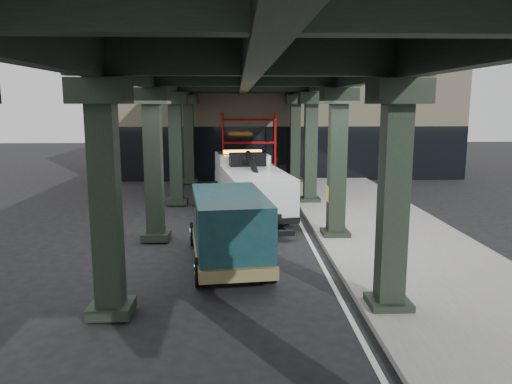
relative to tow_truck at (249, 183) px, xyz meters
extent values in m
plane|color=black|center=(0.21, -6.31, -1.27)|extent=(90.00, 90.00, 0.00)
cube|color=gray|center=(4.71, -4.31, -1.19)|extent=(5.00, 40.00, 0.15)
cube|color=silver|center=(1.91, -4.31, -1.26)|extent=(0.12, 38.00, 0.01)
cube|color=black|center=(2.81, -10.31, 1.23)|extent=(0.55, 0.55, 5.00)
cube|color=black|center=(2.81, -10.31, 3.48)|extent=(1.10, 1.10, 0.50)
cube|color=black|center=(2.81, -10.31, -1.09)|extent=(0.90, 0.90, 0.24)
cube|color=black|center=(2.81, -4.31, 1.23)|extent=(0.55, 0.55, 5.00)
cube|color=black|center=(2.81, -4.31, 3.48)|extent=(1.10, 1.10, 0.50)
cube|color=black|center=(2.81, -4.31, -1.09)|extent=(0.90, 0.90, 0.24)
cube|color=black|center=(2.81, 1.69, 1.23)|extent=(0.55, 0.55, 5.00)
cube|color=black|center=(2.81, 1.69, 3.48)|extent=(1.10, 1.10, 0.50)
cube|color=black|center=(2.81, 1.69, -1.09)|extent=(0.90, 0.90, 0.24)
cube|color=black|center=(2.81, 7.69, 1.23)|extent=(0.55, 0.55, 5.00)
cube|color=black|center=(2.81, 7.69, 3.48)|extent=(1.10, 1.10, 0.50)
cube|color=black|center=(2.81, 7.69, -1.09)|extent=(0.90, 0.90, 0.24)
cube|color=black|center=(-3.19, -10.31, 1.23)|extent=(0.55, 0.55, 5.00)
cube|color=black|center=(-3.19, -10.31, 3.48)|extent=(1.10, 1.10, 0.50)
cube|color=black|center=(-3.19, -10.31, -1.09)|extent=(0.90, 0.90, 0.24)
cube|color=black|center=(-3.19, -4.31, 1.23)|extent=(0.55, 0.55, 5.00)
cube|color=black|center=(-3.19, -4.31, 3.48)|extent=(1.10, 1.10, 0.50)
cube|color=black|center=(-3.19, -4.31, -1.09)|extent=(0.90, 0.90, 0.24)
cube|color=black|center=(-3.19, 1.69, 1.23)|extent=(0.55, 0.55, 5.00)
cube|color=black|center=(-3.19, 1.69, 3.48)|extent=(1.10, 1.10, 0.50)
cube|color=black|center=(-3.19, 1.69, -1.09)|extent=(0.90, 0.90, 0.24)
cube|color=black|center=(-3.19, 7.69, 1.23)|extent=(0.55, 0.55, 5.00)
cube|color=black|center=(-3.19, 7.69, 3.48)|extent=(1.10, 1.10, 0.50)
cube|color=black|center=(-3.19, 7.69, -1.09)|extent=(0.90, 0.90, 0.24)
cube|color=black|center=(2.81, -4.31, 4.28)|extent=(0.35, 32.00, 1.10)
cube|color=black|center=(-3.19, -4.31, 4.28)|extent=(0.35, 32.00, 1.10)
cube|color=black|center=(-0.19, -4.31, 4.28)|extent=(0.35, 32.00, 1.10)
cube|color=black|center=(-0.19, -4.31, 4.98)|extent=(7.40, 32.00, 0.30)
cube|color=#C6B793|center=(2.21, 13.69, 2.73)|extent=(22.00, 10.00, 8.00)
cylinder|color=red|center=(-1.29, 8.59, 0.73)|extent=(0.08, 0.08, 4.00)
cylinder|color=red|center=(-1.29, 7.79, 0.73)|extent=(0.08, 0.08, 4.00)
cylinder|color=red|center=(1.71, 8.59, 0.73)|extent=(0.08, 0.08, 4.00)
cylinder|color=red|center=(1.71, 7.79, 0.73)|extent=(0.08, 0.08, 4.00)
cylinder|color=red|center=(0.21, 8.59, -0.27)|extent=(3.00, 0.08, 0.08)
cylinder|color=red|center=(0.21, 8.59, 1.03)|extent=(3.00, 0.08, 0.08)
cylinder|color=red|center=(0.21, 8.59, 2.33)|extent=(3.00, 0.08, 0.08)
cube|color=black|center=(0.07, -0.48, -0.61)|extent=(1.93, 7.10, 0.23)
cube|color=silver|center=(-0.27, 1.89, 0.19)|extent=(2.50, 2.54, 1.69)
cube|color=silver|center=(-0.41, 2.86, -0.28)|extent=(2.28, 0.96, 0.84)
cube|color=black|center=(-0.30, 2.12, 0.66)|extent=(2.22, 1.50, 0.80)
cube|color=silver|center=(0.22, -1.55, 0.00)|extent=(2.89, 4.97, 1.31)
cube|color=orange|center=(-0.24, 1.70, 1.13)|extent=(1.71, 0.50, 0.15)
cube|color=black|center=(-0.04, 0.31, 0.94)|extent=(1.57, 0.77, 0.56)
cylinder|color=black|center=(0.20, -1.37, 0.70)|extent=(0.69, 3.28, 1.26)
cube|color=black|center=(0.56, -3.92, -0.94)|extent=(0.46, 1.34, 0.17)
cube|color=black|center=(0.65, -4.57, -0.99)|extent=(1.52, 0.44, 0.17)
cylinder|color=black|center=(-1.33, 2.02, -0.75)|extent=(0.47, 1.07, 1.03)
cylinder|color=silver|center=(-1.33, 2.02, -0.75)|extent=(0.44, 0.61, 0.57)
cylinder|color=black|center=(0.71, 2.31, -0.75)|extent=(0.47, 1.07, 1.03)
cylinder|color=silver|center=(0.71, 2.31, -0.75)|extent=(0.44, 0.61, 0.57)
cylinder|color=black|center=(-0.89, -1.05, -0.75)|extent=(0.47, 1.07, 1.03)
cylinder|color=silver|center=(-0.89, -1.05, -0.75)|extent=(0.44, 0.61, 0.57)
cylinder|color=black|center=(1.15, -0.76, -0.75)|extent=(0.47, 1.07, 1.03)
cylinder|color=silver|center=(1.15, -0.76, -0.75)|extent=(0.44, 0.61, 0.57)
cylinder|color=black|center=(-0.72, -2.26, -0.75)|extent=(0.47, 1.07, 1.03)
cylinder|color=silver|center=(-0.72, -2.26, -0.75)|extent=(0.44, 0.61, 0.57)
cylinder|color=black|center=(1.32, -1.96, -0.75)|extent=(0.47, 1.07, 1.03)
cylinder|color=silver|center=(1.32, -1.96, -0.75)|extent=(0.44, 0.61, 0.57)
cube|color=#0F3238|center=(-1.00, -4.73, -0.42)|extent=(1.93, 1.20, 0.80)
cube|color=#0F3238|center=(-0.70, -7.17, -0.06)|extent=(2.35, 4.21, 1.74)
cube|color=olive|center=(-0.75, -6.81, -0.78)|extent=(2.50, 5.19, 0.31)
cube|color=black|center=(-0.96, -5.08, 0.29)|extent=(1.77, 0.59, 0.74)
cube|color=black|center=(-0.73, -6.90, 0.38)|extent=(2.28, 3.42, 0.49)
cube|color=silver|center=(-1.06, -4.26, -0.78)|extent=(1.78, 0.32, 0.27)
cylinder|color=black|center=(-1.88, -4.88, -0.89)|extent=(0.34, 0.77, 0.75)
cylinder|color=silver|center=(-1.88, -4.88, -0.89)|extent=(0.33, 0.44, 0.41)
cylinder|color=black|center=(-0.11, -4.67, -0.89)|extent=(0.34, 0.77, 0.75)
cylinder|color=silver|center=(-0.11, -4.67, -0.89)|extent=(0.33, 0.44, 0.41)
cylinder|color=black|center=(-1.43, -8.60, -0.89)|extent=(0.34, 0.77, 0.75)
cylinder|color=silver|center=(-1.43, -8.60, -0.89)|extent=(0.33, 0.44, 0.41)
cylinder|color=black|center=(0.35, -8.39, -0.89)|extent=(0.34, 0.77, 0.75)
cylinder|color=silver|center=(0.35, -8.39, -0.89)|extent=(0.33, 0.44, 0.41)
camera|label=1|loc=(-0.48, -20.51, 3.23)|focal=35.00mm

